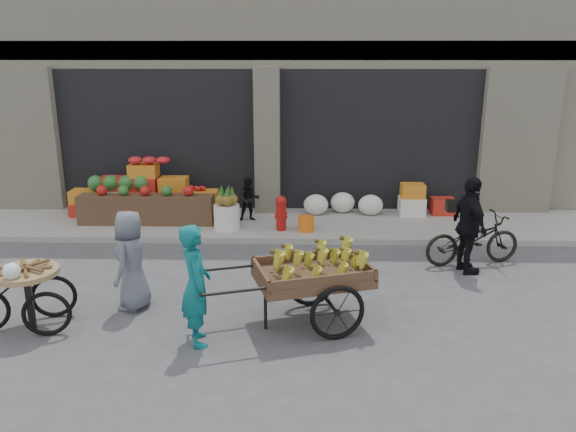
{
  "coord_description": "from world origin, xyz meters",
  "views": [
    {
      "loc": [
        0.75,
        -7.22,
        3.57
      ],
      "look_at": [
        0.54,
        1.2,
        1.1
      ],
      "focal_mm": 35.0,
      "sensor_mm": 36.0,
      "label": 1
    }
  ],
  "objects_px": {
    "vendor_woman": "(196,285)",
    "tricycle_cart": "(27,289)",
    "seated_person": "(249,199)",
    "pineapple_bin": "(227,217)",
    "orange_bucket": "(306,224)",
    "bicycle": "(472,239)",
    "cyclist": "(469,226)",
    "fire_hydrant": "(281,212)",
    "banana_cart": "(309,271)",
    "vendor_grey": "(131,260)"
  },
  "relations": [
    {
      "from": "pineapple_bin",
      "to": "banana_cart",
      "type": "height_order",
      "value": "banana_cart"
    },
    {
      "from": "bicycle",
      "to": "cyclist",
      "type": "bearing_deg",
      "value": 141.09
    },
    {
      "from": "fire_hydrant",
      "to": "orange_bucket",
      "type": "distance_m",
      "value": 0.55
    },
    {
      "from": "vendor_woman",
      "to": "cyclist",
      "type": "distance_m",
      "value": 4.77
    },
    {
      "from": "vendor_woman",
      "to": "cyclist",
      "type": "relative_size",
      "value": 0.96
    },
    {
      "from": "orange_bucket",
      "to": "bicycle",
      "type": "distance_m",
      "value": 3.22
    },
    {
      "from": "vendor_grey",
      "to": "cyclist",
      "type": "distance_m",
      "value": 5.39
    },
    {
      "from": "seated_person",
      "to": "vendor_grey",
      "type": "height_order",
      "value": "vendor_grey"
    },
    {
      "from": "bicycle",
      "to": "tricycle_cart",
      "type": "bearing_deg",
      "value": 98.8
    },
    {
      "from": "bicycle",
      "to": "fire_hydrant",
      "type": "bearing_deg",
      "value": 53.89
    },
    {
      "from": "cyclist",
      "to": "pineapple_bin",
      "type": "bearing_deg",
      "value": 53.29
    },
    {
      "from": "seated_person",
      "to": "cyclist",
      "type": "height_order",
      "value": "cyclist"
    },
    {
      "from": "pineapple_bin",
      "to": "seated_person",
      "type": "distance_m",
      "value": 0.75
    },
    {
      "from": "orange_bucket",
      "to": "tricycle_cart",
      "type": "relative_size",
      "value": 0.22
    },
    {
      "from": "fire_hydrant",
      "to": "vendor_woman",
      "type": "bearing_deg",
      "value": -101.71
    },
    {
      "from": "vendor_woman",
      "to": "tricycle_cart",
      "type": "distance_m",
      "value": 2.34
    },
    {
      "from": "seated_person",
      "to": "banana_cart",
      "type": "relative_size",
      "value": 0.34
    },
    {
      "from": "tricycle_cart",
      "to": "cyclist",
      "type": "xyz_separation_m",
      "value": [
        6.38,
        2.15,
        0.26
      ]
    },
    {
      "from": "pineapple_bin",
      "to": "banana_cart",
      "type": "relative_size",
      "value": 0.19
    },
    {
      "from": "fire_hydrant",
      "to": "vendor_woman",
      "type": "height_order",
      "value": "vendor_woman"
    },
    {
      "from": "seated_person",
      "to": "bicycle",
      "type": "relative_size",
      "value": 0.54
    },
    {
      "from": "fire_hydrant",
      "to": "banana_cart",
      "type": "distance_m",
      "value": 3.85
    },
    {
      "from": "orange_bucket",
      "to": "pineapple_bin",
      "type": "bearing_deg",
      "value": 176.42
    },
    {
      "from": "orange_bucket",
      "to": "vendor_woman",
      "type": "height_order",
      "value": "vendor_woman"
    },
    {
      "from": "vendor_woman",
      "to": "vendor_grey",
      "type": "xyz_separation_m",
      "value": [
        -1.1,
        0.99,
        -0.06
      ]
    },
    {
      "from": "orange_bucket",
      "to": "banana_cart",
      "type": "height_order",
      "value": "banana_cart"
    },
    {
      "from": "orange_bucket",
      "to": "seated_person",
      "type": "height_order",
      "value": "seated_person"
    },
    {
      "from": "seated_person",
      "to": "tricycle_cart",
      "type": "xyz_separation_m",
      "value": [
        -2.51,
        -4.68,
        -0.02
      ]
    },
    {
      "from": "vendor_woman",
      "to": "vendor_grey",
      "type": "distance_m",
      "value": 1.49
    },
    {
      "from": "seated_person",
      "to": "cyclist",
      "type": "relative_size",
      "value": 0.57
    },
    {
      "from": "vendor_woman",
      "to": "bicycle",
      "type": "relative_size",
      "value": 0.92
    },
    {
      "from": "vendor_woman",
      "to": "tricycle_cart",
      "type": "bearing_deg",
      "value": 63.77
    },
    {
      "from": "pineapple_bin",
      "to": "vendor_woman",
      "type": "bearing_deg",
      "value": -87.45
    },
    {
      "from": "cyclist",
      "to": "tricycle_cart",
      "type": "bearing_deg",
      "value": 96.24
    },
    {
      "from": "seated_person",
      "to": "bicycle",
      "type": "distance_m",
      "value": 4.6
    },
    {
      "from": "pineapple_bin",
      "to": "orange_bucket",
      "type": "distance_m",
      "value": 1.61
    },
    {
      "from": "pineapple_bin",
      "to": "orange_bucket",
      "type": "xyz_separation_m",
      "value": [
        1.6,
        -0.1,
        -0.1
      ]
    },
    {
      "from": "pineapple_bin",
      "to": "tricycle_cart",
      "type": "relative_size",
      "value": 0.36
    },
    {
      "from": "tricycle_cart",
      "to": "orange_bucket",
      "type": "bearing_deg",
      "value": 32.5
    },
    {
      "from": "banana_cart",
      "to": "seated_person",
      "type": "bearing_deg",
      "value": 87.9
    },
    {
      "from": "banana_cart",
      "to": "tricycle_cart",
      "type": "height_order",
      "value": "banana_cart"
    },
    {
      "from": "tricycle_cart",
      "to": "vendor_grey",
      "type": "bearing_deg",
      "value": 14.55
    },
    {
      "from": "tricycle_cart",
      "to": "seated_person",
      "type": "bearing_deg",
      "value": 47.28
    },
    {
      "from": "orange_bucket",
      "to": "seated_person",
      "type": "xyz_separation_m",
      "value": [
        -1.2,
        0.7,
        0.31
      ]
    },
    {
      "from": "bicycle",
      "to": "cyclist",
      "type": "height_order",
      "value": "cyclist"
    },
    {
      "from": "vendor_woman",
      "to": "orange_bucket",
      "type": "bearing_deg",
      "value": -36.2
    },
    {
      "from": "pineapple_bin",
      "to": "cyclist",
      "type": "height_order",
      "value": "cyclist"
    },
    {
      "from": "vendor_woman",
      "to": "tricycle_cart",
      "type": "xyz_separation_m",
      "value": [
        -2.3,
        0.33,
        -0.22
      ]
    },
    {
      "from": "seated_person",
      "to": "bicycle",
      "type": "xyz_separation_m",
      "value": [
        4.08,
        -2.14,
        -0.13
      ]
    },
    {
      "from": "fire_hydrant",
      "to": "vendor_grey",
      "type": "xyz_separation_m",
      "value": [
        -2.01,
        -3.36,
        0.22
      ]
    }
  ]
}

